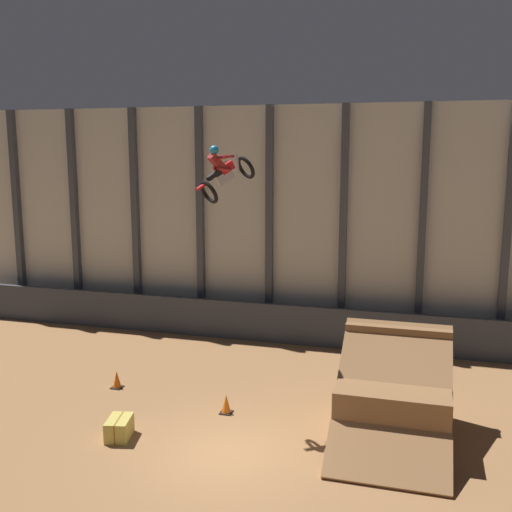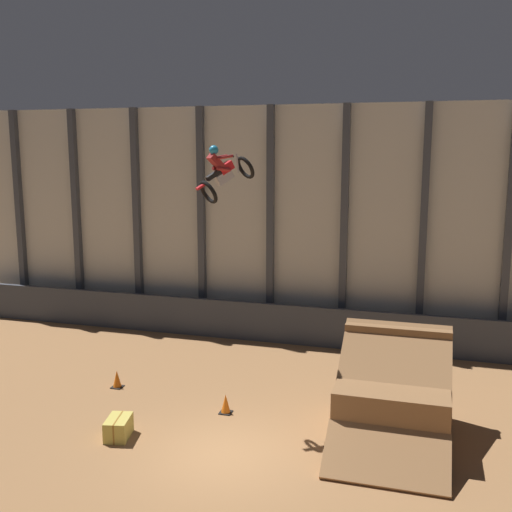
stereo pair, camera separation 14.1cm
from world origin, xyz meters
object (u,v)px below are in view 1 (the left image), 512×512
(dirt_ramp, at_px, (394,398))
(rider_bike_solo, at_px, (224,173))
(traffic_cone_near_ramp, at_px, (226,404))
(traffic_cone_arena_edge, at_px, (117,380))
(hay_bale_trackside, at_px, (119,428))

(dirt_ramp, xyz_separation_m, rider_bike_solo, (-4.97, 0.19, 6.11))
(traffic_cone_near_ramp, height_order, traffic_cone_arena_edge, same)
(traffic_cone_near_ramp, bearing_deg, rider_bike_solo, 109.49)
(rider_bike_solo, height_order, traffic_cone_near_ramp, rider_bike_solo)
(rider_bike_solo, bearing_deg, traffic_cone_near_ramp, -30.20)
(dirt_ramp, height_order, traffic_cone_arena_edge, dirt_ramp)
(hay_bale_trackside, bearing_deg, traffic_cone_near_ramp, 44.70)
(traffic_cone_arena_edge, distance_m, hay_bale_trackside, 3.59)
(dirt_ramp, bearing_deg, traffic_cone_arena_edge, 175.73)
(dirt_ramp, distance_m, rider_bike_solo, 7.87)
(rider_bike_solo, xyz_separation_m, hay_bale_trackside, (-2.17, -2.63, -6.82))
(rider_bike_solo, bearing_deg, dirt_ramp, 38.14)
(rider_bike_solo, bearing_deg, traffic_cone_arena_edge, -146.57)
(dirt_ramp, distance_m, traffic_cone_near_ramp, 4.90)
(traffic_cone_arena_edge, bearing_deg, hay_bale_trackside, -60.16)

